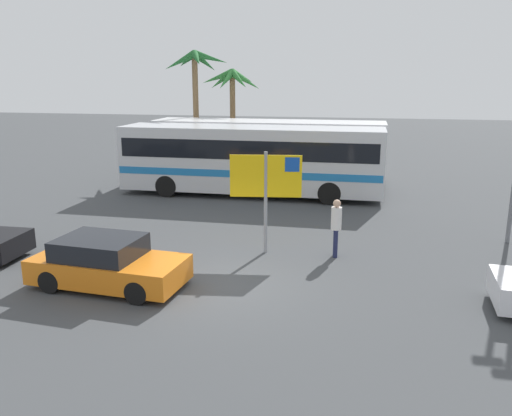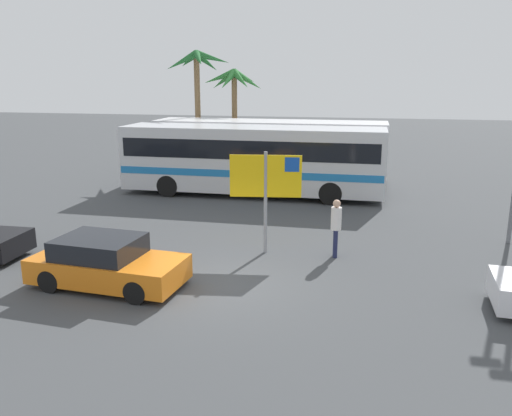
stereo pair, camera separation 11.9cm
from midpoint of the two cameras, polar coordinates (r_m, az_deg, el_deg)
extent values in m
plane|color=#424447|center=(14.16, -3.35, -8.30)|extent=(120.00, 120.00, 0.00)
cube|color=silver|center=(24.30, -0.27, 5.43)|extent=(12.04, 2.68, 2.90)
cube|color=black|center=(24.22, -0.27, 6.72)|extent=(11.55, 2.70, 0.84)
cube|color=#1E70B7|center=(24.38, -0.26, 4.26)|extent=(11.92, 2.70, 0.32)
cylinder|color=black|center=(25.19, 8.67, 2.75)|extent=(1.00, 0.28, 1.00)
cylinder|color=black|center=(22.82, 8.26, 1.58)|extent=(1.00, 0.28, 1.00)
cylinder|color=black|center=(26.68, -7.55, 3.43)|extent=(1.00, 0.28, 1.00)
cylinder|color=black|center=(24.46, -9.46, 2.38)|extent=(1.00, 0.28, 1.00)
cube|color=white|center=(27.60, 1.56, 6.48)|extent=(12.04, 2.68, 2.90)
cube|color=black|center=(27.54, 1.57, 7.61)|extent=(11.55, 2.70, 0.84)
cube|color=orange|center=(27.67, 1.55, 5.43)|extent=(11.92, 2.70, 0.32)
cylinder|color=black|center=(28.55, 9.40, 4.06)|extent=(1.00, 0.28, 1.00)
cylinder|color=black|center=(26.17, 9.11, 3.16)|extent=(1.00, 0.28, 1.00)
cylinder|color=black|center=(29.85, -5.09, 4.63)|extent=(1.00, 0.28, 1.00)
cylinder|color=black|center=(27.58, -6.59, 3.80)|extent=(1.00, 0.28, 1.00)
cylinder|color=gray|center=(16.15, 1.26, 0.53)|extent=(0.11, 0.11, 3.20)
cube|color=yellow|center=(15.97, 1.27, 3.49)|extent=(2.19, 0.37, 1.30)
cube|color=#1447A8|center=(15.89, 4.17, 4.76)|extent=(0.45, 0.13, 0.44)
cylinder|color=black|center=(18.33, -24.96, -3.38)|extent=(0.60, 0.18, 0.60)
cube|color=orange|center=(14.38, -15.53, -6.38)|extent=(4.13, 2.12, 0.64)
cube|color=black|center=(14.32, -16.50, -4.08)|extent=(2.21, 1.82, 0.52)
cylinder|color=black|center=(14.53, -9.57, -6.61)|extent=(0.61, 0.21, 0.60)
cylinder|color=black|center=(13.18, -12.78, -8.99)|extent=(0.61, 0.21, 0.60)
cylinder|color=black|center=(15.75, -17.72, -5.45)|extent=(0.61, 0.21, 0.60)
cylinder|color=black|center=(14.51, -21.42, -7.46)|extent=(0.61, 0.21, 0.60)
cylinder|color=#1E2347|center=(16.34, 8.83, -3.71)|extent=(0.13, 0.13, 0.88)
cylinder|color=#1E2347|center=(16.17, 8.86, -3.91)|extent=(0.13, 0.13, 0.88)
cylinder|color=silver|center=(16.03, 8.95, -1.14)|extent=(0.32, 0.32, 0.69)
sphere|color=tan|center=(15.91, 9.01, 0.48)|extent=(0.24, 0.24, 0.24)
cylinder|color=brown|center=(30.58, -6.24, 9.96)|extent=(0.32, 0.32, 6.44)
cone|color=#23662D|center=(30.41, -4.63, 15.96)|extent=(1.99, 0.79, 0.92)
cone|color=#23662D|center=(31.11, -5.26, 15.54)|extent=(1.23, 1.87, 1.28)
cone|color=#23662D|center=(31.30, -7.19, 15.70)|extent=(1.70, 1.65, 1.06)
cone|color=#23662D|center=(30.30, -7.99, 15.54)|extent=(1.81, 1.42, 1.25)
cone|color=#23662D|center=(29.63, -6.14, 15.85)|extent=(1.26, 1.92, 1.04)
cylinder|color=brown|center=(31.51, -2.23, 9.25)|extent=(0.32, 0.32, 5.45)
cone|color=#2D7533|center=(31.25, -0.80, 13.72)|extent=(1.84, 0.55, 1.32)
cone|color=#2D7533|center=(32.05, -1.19, 14.08)|extent=(1.27, 1.89, 0.97)
cone|color=#2D7533|center=(32.25, -2.35, 13.94)|extent=(0.98, 1.93, 1.11)
cone|color=#2D7533|center=(31.90, -3.44, 13.73)|extent=(1.85, 1.14, 1.30)
cone|color=#2D7533|center=(31.27, -3.91, 14.00)|extent=(1.91, 1.15, 1.02)
cone|color=#2D7533|center=(30.66, -2.95, 13.75)|extent=(0.78, 1.89, 1.27)
cone|color=#2D7533|center=(30.66, -1.55, 13.80)|extent=(1.56, 1.67, 1.23)
camera|label=1|loc=(0.06, -89.80, 0.05)|focal=36.69mm
camera|label=2|loc=(0.06, 90.20, -0.05)|focal=36.69mm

